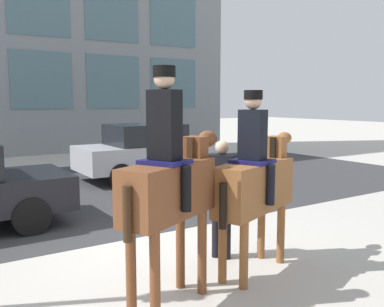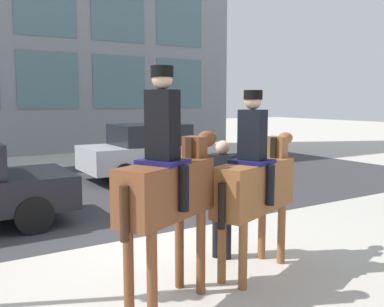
# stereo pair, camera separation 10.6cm
# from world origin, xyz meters

# --- Properties ---
(ground_plane) EXTENTS (80.00, 80.00, 0.00)m
(ground_plane) POSITION_xyz_m (0.00, 0.00, 0.00)
(ground_plane) COLOR beige
(road_surface) EXTENTS (21.91, 8.50, 0.01)m
(road_surface) POSITION_xyz_m (0.00, 4.75, 0.00)
(road_surface) COLOR #38383A
(road_surface) RESTS_ON ground_plane
(mounted_horse_lead) EXTENTS (1.67, 1.03, 2.67)m
(mounted_horse_lead) POSITION_xyz_m (-0.66, -1.87, 1.40)
(mounted_horse_lead) COLOR brown
(mounted_horse_lead) RESTS_ON ground_plane
(mounted_horse_companion) EXTENTS (1.80, 0.95, 2.44)m
(mounted_horse_companion) POSITION_xyz_m (0.77, -1.65, 1.25)
(mounted_horse_companion) COLOR brown
(mounted_horse_companion) RESTS_ON ground_plane
(pedestrian_bystander) EXTENTS (0.72, 0.78, 1.74)m
(pedestrian_bystander) POSITION_xyz_m (0.69, -1.02, 1.03)
(pedestrian_bystander) COLOR black
(pedestrian_bystander) RESTS_ON ground_plane
(street_car_far_lane) EXTENTS (4.14, 1.95, 1.62)m
(street_car_far_lane) POSITION_xyz_m (2.79, 5.47, 0.83)
(street_car_far_lane) COLOR #B7B7BC
(street_car_far_lane) RESTS_ON ground_plane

